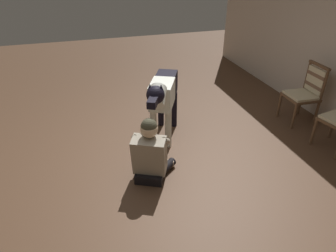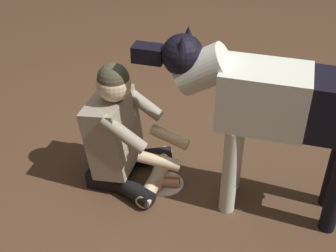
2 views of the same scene
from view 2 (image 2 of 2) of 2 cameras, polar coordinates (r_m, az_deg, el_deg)
name	(u,v)px [view 2 (image 2 of 2)]	position (r m, az deg, el deg)	size (l,w,h in m)	color
ground_plane	(198,181)	(3.10, 3.70, -6.87)	(13.61, 13.61, 0.00)	brown
person_sitting_on_floor	(121,135)	(2.92, -5.85, -1.14)	(0.70, 0.63, 0.85)	black
large_dog	(272,105)	(2.56, 12.75, 2.57)	(1.35, 0.75, 1.10)	silver
hot_dog_on_plate	(166,182)	(3.05, -0.26, -6.92)	(0.23, 0.23, 0.06)	white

